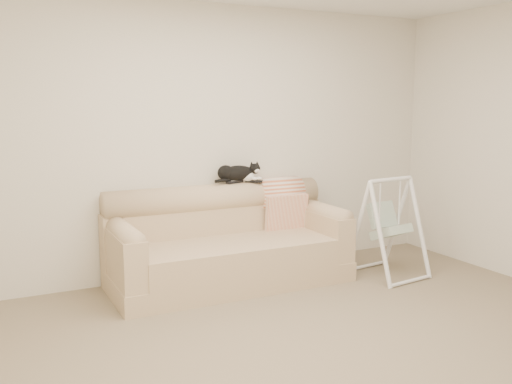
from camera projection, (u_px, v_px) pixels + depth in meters
ground_plane at (323, 346)px, 3.97m from camera, size 5.00×5.00×0.00m
room_shell at (328, 125)px, 3.73m from camera, size 5.04×4.04×2.60m
sofa at (227, 245)px, 5.33m from camera, size 2.20×0.93×0.90m
remote_a at (234, 182)px, 5.55m from camera, size 0.19×0.09×0.03m
remote_b at (254, 181)px, 5.60m from camera, size 0.17×0.13×0.02m
tuxedo_cat at (238, 173)px, 5.55m from camera, size 0.50×0.20×0.20m
throw_blanket at (280, 197)px, 5.77m from camera, size 0.45×0.38×0.58m
baby_swing at (388, 227)px, 5.51m from camera, size 0.67×0.70×0.97m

